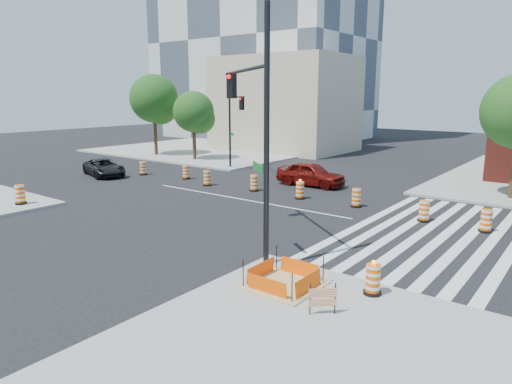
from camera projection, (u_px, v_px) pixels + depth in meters
ground at (243, 199)px, 26.71m from camera, size 120.00×120.00×0.00m
sidewalk_nw at (220, 148)px, 51.38m from camera, size 22.00×22.00×0.15m
crosswalk_east at (434, 233)px, 20.18m from camera, size 6.75×13.50×0.01m
lane_centerline at (243, 199)px, 26.71m from camera, size 14.00×0.12×0.01m
excavation_pit at (284, 283)px, 14.32m from camera, size 2.20×2.20×0.90m
beige_midrise at (285, 104)px, 49.87m from camera, size 14.00×10.00×10.00m
red_coupe at (311, 174)px, 30.61m from camera, size 4.74×2.08×1.59m
dark_suv at (104, 167)px, 34.36m from camera, size 5.00×3.36×1.27m
signal_pole_se at (253, 113)px, 16.84m from camera, size 5.36×4.16×8.77m
signal_pole_nw at (233, 114)px, 35.56m from camera, size 4.44×3.57×7.37m
pit_drum at (373, 280)px, 13.61m from camera, size 0.55×0.55×1.07m
sw_corner_drum at (20, 195)px, 24.86m from camera, size 0.62×0.62×1.06m
barricade at (323, 297)px, 12.34m from camera, size 0.60×0.54×0.90m
tree_north_a at (155, 101)px, 44.54m from camera, size 4.69×4.69×7.98m
tree_north_b at (194, 114)px, 41.59m from camera, size 3.75×3.74×6.35m
median_drum_0 at (143, 169)px, 34.80m from camera, size 0.60×0.60×1.02m
median_drum_1 at (186, 173)px, 33.06m from camera, size 0.60×0.60×1.02m
median_drum_2 at (207, 179)px, 30.68m from camera, size 0.60×0.60×1.02m
median_drum_3 at (254, 184)px, 28.96m from camera, size 0.60×0.60×1.02m
median_drum_4 at (300, 191)px, 26.78m from camera, size 0.60×0.60×1.18m
median_drum_5 at (356, 198)px, 24.84m from camera, size 0.60×0.60×1.02m
median_drum_6 at (424, 212)px, 22.01m from camera, size 0.60×0.60×1.02m
median_drum_7 at (486, 222)px, 20.31m from camera, size 0.60×0.60×1.02m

